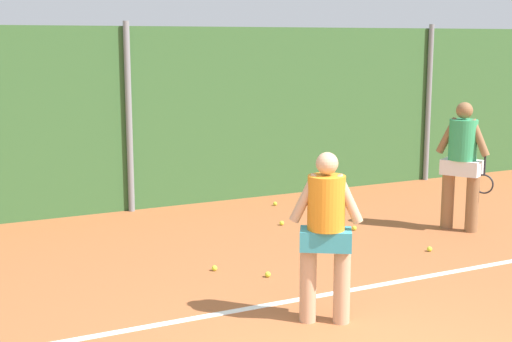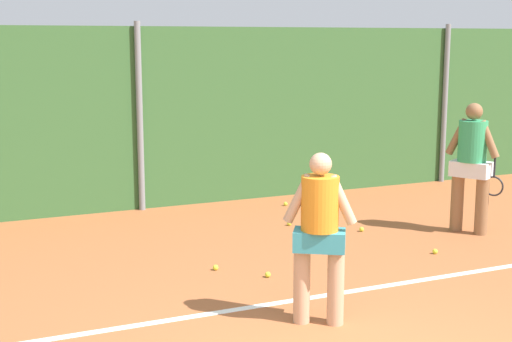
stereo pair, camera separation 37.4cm
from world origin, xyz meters
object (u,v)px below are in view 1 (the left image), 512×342
object	(u,v)px
player_foreground_near	(326,228)
tennis_ball_6	(282,223)
tennis_ball_7	(214,268)
player_midcourt	(462,159)
tennis_ball_2	(430,249)
tennis_ball_4	(354,228)
tennis_ball_1	(268,274)
tennis_ball_0	(275,204)

from	to	relation	value
player_foreground_near	tennis_ball_6	world-z (taller)	player_foreground_near
tennis_ball_7	player_midcourt	bearing A→B (deg)	2.58
tennis_ball_2	tennis_ball_4	bearing A→B (deg)	101.88
tennis_ball_7	tennis_ball_1	bearing A→B (deg)	-46.85
tennis_ball_1	tennis_ball_7	bearing A→B (deg)	133.15
player_midcourt	tennis_ball_2	bearing A→B (deg)	-87.55
tennis_ball_7	tennis_ball_4	bearing A→B (deg)	17.88
tennis_ball_0	tennis_ball_6	distance (m)	1.29
tennis_ball_0	tennis_ball_2	distance (m)	3.28
tennis_ball_4	tennis_ball_0	bearing A→B (deg)	98.49
player_midcourt	tennis_ball_6	bearing A→B (deg)	-151.42
tennis_ball_6	tennis_ball_7	xyz separation A→B (m)	(-1.74, -1.54, 0.00)
tennis_ball_0	tennis_ball_7	size ratio (longest dim) A/B	1.00
player_foreground_near	tennis_ball_7	size ratio (longest dim) A/B	25.38
tennis_ball_0	tennis_ball_2	xyz separation A→B (m)	(0.56, -3.23, 0.00)
tennis_ball_0	tennis_ball_7	xyz separation A→B (m)	(-2.26, -2.72, 0.00)
tennis_ball_1	tennis_ball_4	bearing A→B (deg)	32.23
tennis_ball_6	tennis_ball_7	distance (m)	2.32
player_foreground_near	tennis_ball_2	size ratio (longest dim) A/B	25.38
tennis_ball_1	tennis_ball_6	size ratio (longest dim) A/B	1.00
tennis_ball_7	tennis_ball_2	bearing A→B (deg)	-10.15
tennis_ball_1	tennis_ball_7	world-z (taller)	same
tennis_ball_1	tennis_ball_6	distance (m)	2.40
tennis_ball_6	tennis_ball_0	bearing A→B (deg)	66.45
player_foreground_near	tennis_ball_4	size ratio (longest dim) A/B	25.38
tennis_ball_1	tennis_ball_7	distance (m)	0.67
tennis_ball_2	tennis_ball_0	bearing A→B (deg)	99.89
tennis_ball_4	tennis_ball_6	xyz separation A→B (m)	(-0.80, 0.72, 0.00)
tennis_ball_4	tennis_ball_6	distance (m)	1.08
player_midcourt	tennis_ball_7	distance (m)	4.04
tennis_ball_6	tennis_ball_7	world-z (taller)	same
tennis_ball_2	tennis_ball_4	xyz separation A→B (m)	(-0.28, 1.32, 0.00)
tennis_ball_0	tennis_ball_1	distance (m)	3.68
tennis_ball_0	tennis_ball_7	world-z (taller)	same
tennis_ball_1	tennis_ball_4	xyz separation A→B (m)	(2.08, 1.31, 0.00)
player_midcourt	tennis_ball_6	size ratio (longest dim) A/B	27.98
player_foreground_near	tennis_ball_1	size ratio (longest dim) A/B	25.38
tennis_ball_0	tennis_ball_6	xyz separation A→B (m)	(-0.52, -1.19, 0.00)
tennis_ball_0	tennis_ball_4	bearing A→B (deg)	-81.51
player_foreground_near	tennis_ball_2	distance (m)	3.00
player_foreground_near	player_midcourt	world-z (taller)	player_midcourt
tennis_ball_4	tennis_ball_1	bearing A→B (deg)	-147.77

